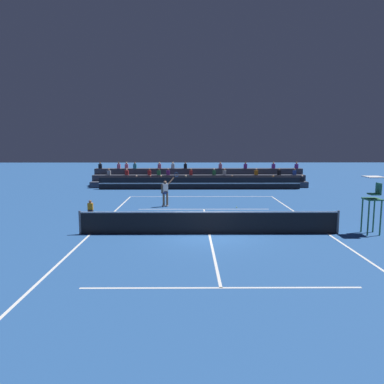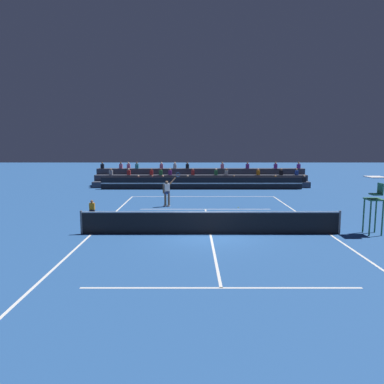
{
  "view_description": "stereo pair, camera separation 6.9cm",
  "coord_description": "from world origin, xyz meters",
  "px_view_note": "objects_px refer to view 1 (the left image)",
  "views": [
    {
      "loc": [
        -0.92,
        -16.86,
        4.23
      ],
      "look_at": [
        -0.75,
        6.42,
        1.1
      ],
      "focal_mm": 35.0,
      "sensor_mm": 36.0,
      "label": 1
    },
    {
      "loc": [
        -0.85,
        -16.86,
        4.23
      ],
      "look_at": [
        -0.75,
        6.42,
        1.1
      ],
      "focal_mm": 35.0,
      "sensor_mm": 36.0,
      "label": 2
    }
  ],
  "objects_px": {
    "ball_kid_courtside": "(90,209)",
    "tennis_player": "(166,192)",
    "umpire_chair": "(373,197)",
    "tennis_ball": "(237,207)"
  },
  "relations": [
    {
      "from": "ball_kid_courtside",
      "to": "tennis_ball",
      "type": "bearing_deg",
      "value": 13.17
    },
    {
      "from": "tennis_player",
      "to": "tennis_ball",
      "type": "relative_size",
      "value": 33.68
    },
    {
      "from": "umpire_chair",
      "to": "tennis_ball",
      "type": "relative_size",
      "value": 39.26
    },
    {
      "from": "tennis_player",
      "to": "ball_kid_courtside",
      "type": "bearing_deg",
      "value": -148.72
    },
    {
      "from": "tennis_player",
      "to": "tennis_ball",
      "type": "distance_m",
      "value": 4.73
    },
    {
      "from": "umpire_chair",
      "to": "tennis_player",
      "type": "relative_size",
      "value": 1.17
    },
    {
      "from": "umpire_chair",
      "to": "tennis_player",
      "type": "distance_m",
      "value": 12.44
    },
    {
      "from": "umpire_chair",
      "to": "tennis_player",
      "type": "bearing_deg",
      "value": 143.52
    },
    {
      "from": "tennis_ball",
      "to": "umpire_chair",
      "type": "bearing_deg",
      "value": -51.96
    },
    {
      "from": "ball_kid_courtside",
      "to": "tennis_player",
      "type": "distance_m",
      "value": 5.02
    }
  ]
}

